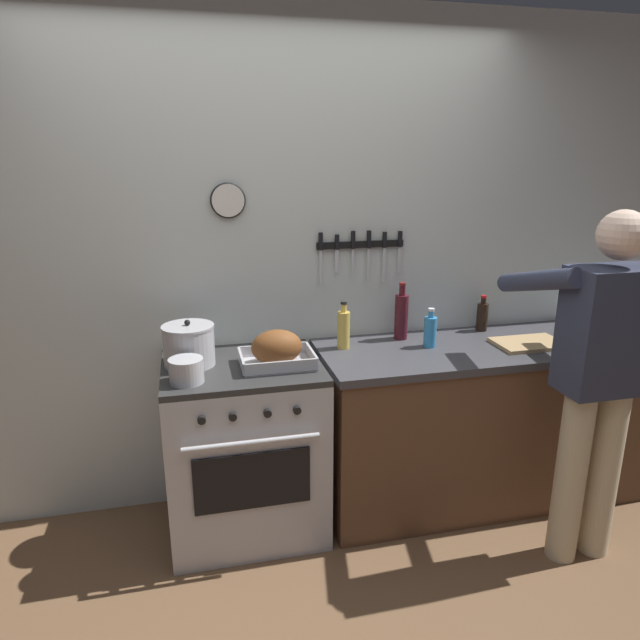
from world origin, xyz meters
name	(u,v)px	position (x,y,z in m)	size (l,w,h in m)	color
wall_back	(273,267)	(0.00, 1.35, 1.30)	(6.00, 0.13, 2.60)	silver
counter_block	(500,417)	(1.21, 0.99, 0.46)	(2.03, 0.65, 0.90)	brown
stove	(245,447)	(-0.22, 0.99, 0.45)	(0.76, 0.67, 0.90)	#BCBCC1
person_cook	(599,369)	(1.32, 0.42, 0.95)	(0.51, 0.63, 1.66)	#C6B793
roasting_pan	(277,350)	(-0.06, 0.93, 0.98)	(0.35, 0.26, 0.18)	#B7B7BC
stock_pot	(189,345)	(-0.46, 1.04, 1.00)	(0.25, 0.25, 0.23)	#B7B7BC
saucepan	(186,371)	(-0.48, 0.82, 0.96)	(0.15, 0.15, 0.11)	#B7B7BC
cutting_board	(529,343)	(1.30, 0.92, 0.91)	(0.36, 0.24, 0.02)	tan
bottle_soy_sauce	(482,316)	(1.18, 1.22, 0.99)	(0.06, 0.06, 0.21)	black
bottle_wine_red	(401,315)	(0.67, 1.18, 1.03)	(0.07, 0.07, 0.31)	#47141E
bottle_cooking_oil	(344,329)	(0.32, 1.11, 1.00)	(0.07, 0.07, 0.25)	gold
bottle_dish_soap	(430,331)	(0.77, 1.02, 0.99)	(0.07, 0.07, 0.21)	#338CCC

